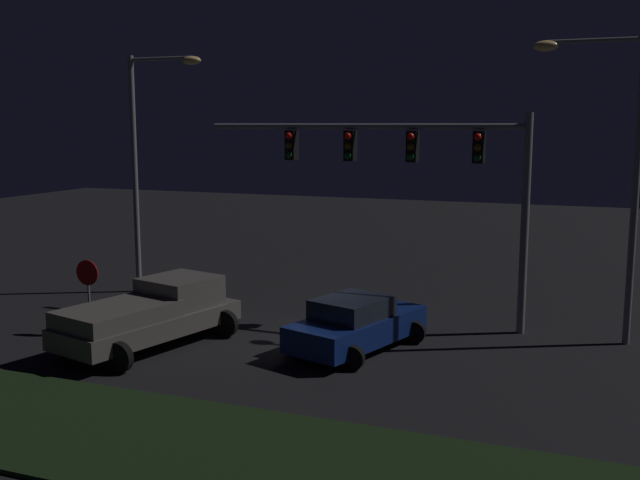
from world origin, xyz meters
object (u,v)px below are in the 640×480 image
pickup_truck (154,311)px  street_lamp_right (614,152)px  street_lamp_left (148,146)px  stop_sign (88,282)px  traffic_signal_gantry (413,162)px  car_sedan (356,324)px

pickup_truck → street_lamp_right: street_lamp_right is taller
street_lamp_left → stop_sign: bearing=-75.7°
street_lamp_left → pickup_truck: bearing=-55.7°
traffic_signal_gantry → street_lamp_right: (5.68, -0.07, 0.37)m
stop_sign → street_lamp_left: bearing=104.3°
street_lamp_right → stop_sign: size_ratio=3.85×
pickup_truck → street_lamp_right: 13.52m
street_lamp_left → street_lamp_right: street_lamp_left is taller
street_lamp_right → stop_sign: (-14.26, -4.63, -3.84)m
pickup_truck → stop_sign: bearing=96.6°
street_lamp_left → car_sedan: bearing=-23.2°
traffic_signal_gantry → car_sedan: bearing=-101.3°
pickup_truck → street_lamp_right: bearing=-52.7°
pickup_truck → stop_sign: stop_sign is taller
pickup_truck → street_lamp_right: size_ratio=0.67×
pickup_truck → street_lamp_left: size_ratio=0.67×
car_sedan → street_lamp_right: bearing=-45.0°
car_sedan → traffic_signal_gantry: bearing=6.2°
street_lamp_left → stop_sign: (1.35, -5.29, -3.84)m
traffic_signal_gantry → street_lamp_right: 5.70m
traffic_signal_gantry → street_lamp_left: 9.95m
car_sedan → traffic_signal_gantry: (0.68, 3.38, 4.29)m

